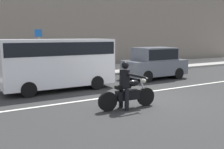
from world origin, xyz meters
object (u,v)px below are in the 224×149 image
object	(u,v)px
motorcycle_with_rider_black_leather	(127,89)
parked_hatchback_slate_gray	(155,63)
street_sign_post	(39,47)
pedestrian_bystander	(7,59)
parked_van_white	(58,61)

from	to	relation	value
motorcycle_with_rider_black_leather	parked_hatchback_slate_gray	bearing A→B (deg)	42.45
street_sign_post	pedestrian_bystander	distance (m)	2.09
parked_van_white	street_sign_post	bearing A→B (deg)	85.64
street_sign_post	parked_hatchback_slate_gray	bearing A→B (deg)	-41.08
parked_van_white	street_sign_post	world-z (taller)	street_sign_post
motorcycle_with_rider_black_leather	parked_van_white	size ratio (longest dim) A/B	0.44
parked_hatchback_slate_gray	pedestrian_bystander	size ratio (longest dim) A/B	2.13
motorcycle_with_rider_black_leather	street_sign_post	xyz separation A→B (m)	(-0.67, 9.03, 1.13)
motorcycle_with_rider_black_leather	parked_van_white	world-z (taller)	parked_van_white
motorcycle_with_rider_black_leather	parked_van_white	bearing A→B (deg)	103.98
parked_van_white	pedestrian_bystander	bearing A→B (deg)	109.49
motorcycle_with_rider_black_leather	parked_hatchback_slate_gray	xyz separation A→B (m)	(4.73, 4.32, 0.27)
street_sign_post	pedestrian_bystander	bearing A→B (deg)	-167.81
parked_van_white	street_sign_post	distance (m)	4.89
motorcycle_with_rider_black_leather	parked_hatchback_slate_gray	world-z (taller)	parked_hatchback_slate_gray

